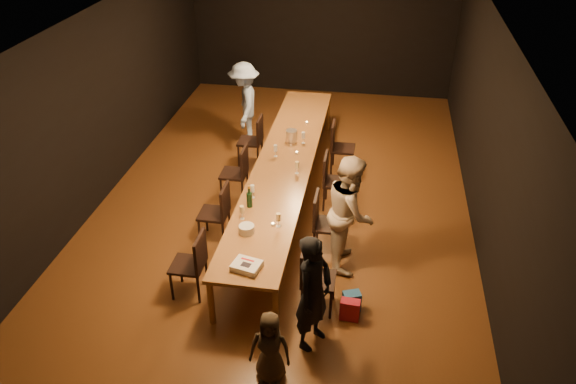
% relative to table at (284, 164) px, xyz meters
% --- Properties ---
extents(ground, '(10.00, 10.00, 0.00)m').
position_rel_table_xyz_m(ground, '(0.00, 0.00, -0.70)').
color(ground, '#4F2D13').
rests_on(ground, ground).
extents(room_shell, '(6.04, 10.04, 3.02)m').
position_rel_table_xyz_m(room_shell, '(0.00, 0.00, 1.38)').
color(room_shell, black).
rests_on(room_shell, ground).
extents(table, '(0.90, 6.00, 0.75)m').
position_rel_table_xyz_m(table, '(0.00, 0.00, 0.00)').
color(table, brown).
rests_on(table, ground).
extents(chair_right_0, '(0.42, 0.42, 0.93)m').
position_rel_table_xyz_m(chair_right_0, '(0.85, -2.40, -0.24)').
color(chair_right_0, black).
rests_on(chair_right_0, ground).
extents(chair_right_1, '(0.42, 0.42, 0.93)m').
position_rel_table_xyz_m(chair_right_1, '(0.85, -1.20, -0.24)').
color(chair_right_1, black).
rests_on(chair_right_1, ground).
extents(chair_right_2, '(0.42, 0.42, 0.93)m').
position_rel_table_xyz_m(chair_right_2, '(0.85, 0.00, -0.24)').
color(chair_right_2, black).
rests_on(chair_right_2, ground).
extents(chair_right_3, '(0.42, 0.42, 0.93)m').
position_rel_table_xyz_m(chair_right_3, '(0.85, 1.20, -0.24)').
color(chair_right_3, black).
rests_on(chair_right_3, ground).
extents(chair_left_0, '(0.42, 0.42, 0.93)m').
position_rel_table_xyz_m(chair_left_0, '(-0.85, -2.40, -0.24)').
color(chair_left_0, black).
rests_on(chair_left_0, ground).
extents(chair_left_1, '(0.42, 0.42, 0.93)m').
position_rel_table_xyz_m(chair_left_1, '(-0.85, -1.20, -0.24)').
color(chair_left_1, black).
rests_on(chair_left_1, ground).
extents(chair_left_2, '(0.42, 0.42, 0.93)m').
position_rel_table_xyz_m(chair_left_2, '(-0.85, 0.00, -0.24)').
color(chair_left_2, black).
rests_on(chair_left_2, ground).
extents(chair_left_3, '(0.42, 0.42, 0.93)m').
position_rel_table_xyz_m(chair_left_3, '(-0.85, 1.20, -0.24)').
color(chair_left_3, black).
rests_on(chair_left_3, ground).
extents(woman_birthday, '(0.56, 0.65, 1.50)m').
position_rel_table_xyz_m(woman_birthday, '(0.86, -2.99, 0.05)').
color(woman_birthday, black).
rests_on(woman_birthday, ground).
extents(woman_tan, '(0.69, 0.85, 1.67)m').
position_rel_table_xyz_m(woman_tan, '(1.15, -1.39, 0.14)').
color(woman_tan, beige).
rests_on(woman_tan, ground).
extents(man_blue, '(0.80, 1.14, 1.61)m').
position_rel_table_xyz_m(man_blue, '(-1.15, 2.10, 0.10)').
color(man_blue, '#94B2E5').
rests_on(man_blue, ground).
extents(child, '(0.46, 0.30, 0.93)m').
position_rel_table_xyz_m(child, '(0.47, -3.60, -0.24)').
color(child, '#392D20').
rests_on(child, ground).
extents(gift_bag_red, '(0.25, 0.15, 0.29)m').
position_rel_table_xyz_m(gift_bag_red, '(1.27, -2.54, -0.56)').
color(gift_bag_red, '#B71B32').
rests_on(gift_bag_red, ground).
extents(gift_bag_blue, '(0.26, 0.21, 0.27)m').
position_rel_table_xyz_m(gift_bag_blue, '(1.28, -2.38, -0.57)').
color(gift_bag_blue, '#2968B3').
rests_on(gift_bag_blue, ground).
extents(birthday_cake, '(0.38, 0.33, 0.08)m').
position_rel_table_xyz_m(birthday_cake, '(0.01, -2.69, 0.09)').
color(birthday_cake, white).
rests_on(birthday_cake, table).
extents(plate_stack, '(0.25, 0.25, 0.11)m').
position_rel_table_xyz_m(plate_stack, '(-0.15, -1.98, 0.11)').
color(plate_stack, silver).
rests_on(plate_stack, table).
extents(champagne_bottle, '(0.09, 0.09, 0.34)m').
position_rel_table_xyz_m(champagne_bottle, '(-0.26, -1.36, 0.22)').
color(champagne_bottle, black).
rests_on(champagne_bottle, table).
extents(ice_bucket, '(0.23, 0.23, 0.21)m').
position_rel_table_xyz_m(ice_bucket, '(-0.01, 0.74, 0.15)').
color(ice_bucket, silver).
rests_on(ice_bucket, table).
extents(wineglass_0, '(0.06, 0.06, 0.21)m').
position_rel_table_xyz_m(wineglass_0, '(-0.29, -1.68, 0.15)').
color(wineglass_0, beige).
rests_on(wineglass_0, table).
extents(wineglass_1, '(0.06, 0.06, 0.21)m').
position_rel_table_xyz_m(wineglass_1, '(0.23, -1.77, 0.15)').
color(wineglass_1, beige).
rests_on(wineglass_1, table).
extents(wineglass_2, '(0.06, 0.06, 0.21)m').
position_rel_table_xyz_m(wineglass_2, '(-0.27, -1.13, 0.15)').
color(wineglass_2, silver).
rests_on(wineglass_2, table).
extents(wineglass_3, '(0.06, 0.06, 0.21)m').
position_rel_table_xyz_m(wineglass_3, '(0.25, -0.33, 0.15)').
color(wineglass_3, beige).
rests_on(wineglass_3, table).
extents(wineglass_4, '(0.06, 0.06, 0.21)m').
position_rel_table_xyz_m(wineglass_4, '(-0.17, 0.16, 0.15)').
color(wineglass_4, silver).
rests_on(wineglass_4, table).
extents(wineglass_5, '(0.06, 0.06, 0.21)m').
position_rel_table_xyz_m(wineglass_5, '(0.20, 0.70, 0.15)').
color(wineglass_5, silver).
rests_on(wineglass_5, table).
extents(tealight_near, '(0.05, 0.05, 0.03)m').
position_rel_table_xyz_m(tealight_near, '(0.15, -1.76, 0.06)').
color(tealight_near, '#B2B7B2').
rests_on(tealight_near, table).
extents(tealight_mid, '(0.05, 0.05, 0.03)m').
position_rel_table_xyz_m(tealight_mid, '(0.15, 0.32, 0.06)').
color(tealight_mid, '#B2B7B2').
rests_on(tealight_mid, table).
extents(tealight_far, '(0.05, 0.05, 0.03)m').
position_rel_table_xyz_m(tealight_far, '(0.15, 1.50, 0.06)').
color(tealight_far, '#B2B7B2').
rests_on(tealight_far, table).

